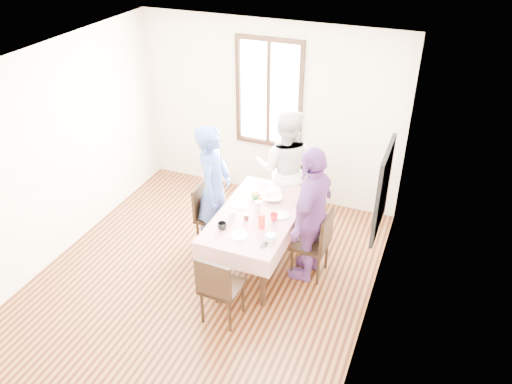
% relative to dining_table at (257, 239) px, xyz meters
% --- Properties ---
extents(ground, '(4.50, 4.50, 0.00)m').
position_rel_dining_table_xyz_m(ground, '(-0.50, -0.52, -0.38)').
color(ground, black).
rests_on(ground, ground).
extents(back_wall, '(4.00, 0.00, 4.00)m').
position_rel_dining_table_xyz_m(back_wall, '(-0.50, 1.73, 0.98)').
color(back_wall, beige).
rests_on(back_wall, ground).
extents(right_wall, '(0.00, 4.50, 4.50)m').
position_rel_dining_table_xyz_m(right_wall, '(1.50, -0.52, 0.98)').
color(right_wall, beige).
rests_on(right_wall, ground).
extents(window_frame, '(1.02, 0.06, 1.62)m').
position_rel_dining_table_xyz_m(window_frame, '(-0.50, 1.71, 1.27)').
color(window_frame, black).
rests_on(window_frame, back_wall).
extents(window_pane, '(0.90, 0.02, 1.50)m').
position_rel_dining_table_xyz_m(window_pane, '(-0.50, 1.72, 1.27)').
color(window_pane, white).
rests_on(window_pane, back_wall).
extents(art_poster, '(0.04, 0.76, 0.96)m').
position_rel_dining_table_xyz_m(art_poster, '(1.48, -0.22, 1.18)').
color(art_poster, red).
rests_on(art_poster, right_wall).
extents(dining_table, '(0.82, 1.53, 0.75)m').
position_rel_dining_table_xyz_m(dining_table, '(0.00, 0.00, 0.00)').
color(dining_table, black).
rests_on(dining_table, ground).
extents(tablecloth, '(0.94, 1.65, 0.01)m').
position_rel_dining_table_xyz_m(tablecloth, '(0.00, 0.00, 0.38)').
color(tablecloth, '#560009').
rests_on(tablecloth, dining_table).
extents(chair_left, '(0.45, 0.45, 0.91)m').
position_rel_dining_table_xyz_m(chair_left, '(-0.68, 0.14, 0.08)').
color(chair_left, black).
rests_on(chair_left, ground).
extents(chair_right, '(0.44, 0.44, 0.91)m').
position_rel_dining_table_xyz_m(chair_right, '(0.68, 0.05, 0.08)').
color(chair_right, black).
rests_on(chair_right, ground).
extents(chair_far, '(0.46, 0.46, 0.91)m').
position_rel_dining_table_xyz_m(chair_far, '(0.00, 1.05, 0.08)').
color(chair_far, black).
rests_on(chair_far, ground).
extents(chair_near, '(0.44, 0.44, 0.91)m').
position_rel_dining_table_xyz_m(chair_near, '(0.00, -1.05, 0.08)').
color(chair_near, black).
rests_on(chair_near, ground).
extents(person_left, '(0.50, 0.69, 1.77)m').
position_rel_dining_table_xyz_m(person_left, '(-0.66, 0.14, 0.51)').
color(person_left, '#344C8B').
rests_on(person_left, ground).
extents(person_far, '(0.94, 0.78, 1.74)m').
position_rel_dining_table_xyz_m(person_far, '(0.00, 1.03, 0.50)').
color(person_far, beige).
rests_on(person_far, ground).
extents(person_right, '(0.55, 1.08, 1.77)m').
position_rel_dining_table_xyz_m(person_right, '(0.66, 0.05, 0.51)').
color(person_right, '#66397D').
rests_on(person_right, ground).
extents(mug_black, '(0.13, 0.13, 0.09)m').
position_rel_dining_table_xyz_m(mug_black, '(-0.26, -0.46, 0.43)').
color(mug_black, black).
rests_on(mug_black, tablecloth).
extents(mug_flag, '(0.14, 0.14, 0.09)m').
position_rel_dining_table_xyz_m(mug_flag, '(0.24, -0.06, 0.43)').
color(mug_flag, red).
rests_on(mug_flag, tablecloth).
extents(mug_green, '(0.12, 0.12, 0.08)m').
position_rel_dining_table_xyz_m(mug_green, '(-0.15, 0.31, 0.43)').
color(mug_green, '#0C7226').
rests_on(mug_green, tablecloth).
extents(serving_bowl, '(0.30, 0.30, 0.06)m').
position_rel_dining_table_xyz_m(serving_bowl, '(0.07, 0.37, 0.42)').
color(serving_bowl, white).
rests_on(serving_bowl, tablecloth).
extents(juice_carton, '(0.06, 0.06, 0.19)m').
position_rel_dining_table_xyz_m(juice_carton, '(0.16, -0.27, 0.48)').
color(juice_carton, red).
rests_on(juice_carton, tablecloth).
extents(butter_tub, '(0.12, 0.12, 0.06)m').
position_rel_dining_table_xyz_m(butter_tub, '(0.34, -0.45, 0.42)').
color(butter_tub, white).
rests_on(butter_tub, tablecloth).
extents(jam_jar, '(0.06, 0.06, 0.08)m').
position_rel_dining_table_xyz_m(jam_jar, '(-0.07, -0.18, 0.43)').
color(jam_jar, black).
rests_on(jam_jar, tablecloth).
extents(drinking_glass, '(0.08, 0.08, 0.11)m').
position_rel_dining_table_xyz_m(drinking_glass, '(-0.24, -0.22, 0.44)').
color(drinking_glass, silver).
rests_on(drinking_glass, tablecloth).
extents(smartphone, '(0.06, 0.12, 0.01)m').
position_rel_dining_table_xyz_m(smartphone, '(0.31, -0.57, 0.39)').
color(smartphone, black).
rests_on(smartphone, tablecloth).
extents(flower_vase, '(0.07, 0.07, 0.14)m').
position_rel_dining_table_xyz_m(flower_vase, '(-0.02, 0.06, 0.45)').
color(flower_vase, silver).
rests_on(flower_vase, tablecloth).
extents(plate_left, '(0.20, 0.20, 0.01)m').
position_rel_dining_table_xyz_m(plate_left, '(-0.28, 0.09, 0.39)').
color(plate_left, white).
rests_on(plate_left, tablecloth).
extents(plate_right, '(0.20, 0.20, 0.01)m').
position_rel_dining_table_xyz_m(plate_right, '(0.29, 0.07, 0.39)').
color(plate_right, white).
rests_on(plate_right, tablecloth).
extents(plate_far, '(0.20, 0.20, 0.01)m').
position_rel_dining_table_xyz_m(plate_far, '(-0.00, 0.59, 0.39)').
color(plate_far, white).
rests_on(plate_far, tablecloth).
extents(plate_near, '(0.20, 0.20, 0.01)m').
position_rel_dining_table_xyz_m(plate_near, '(-0.03, -0.51, 0.39)').
color(plate_near, white).
rests_on(plate_near, tablecloth).
extents(butter_lid, '(0.12, 0.12, 0.01)m').
position_rel_dining_table_xyz_m(butter_lid, '(0.34, -0.45, 0.45)').
color(butter_lid, blue).
rests_on(butter_lid, butter_tub).
extents(flower_bunch, '(0.09, 0.09, 0.10)m').
position_rel_dining_table_xyz_m(flower_bunch, '(-0.02, 0.06, 0.57)').
color(flower_bunch, yellow).
rests_on(flower_bunch, flower_vase).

